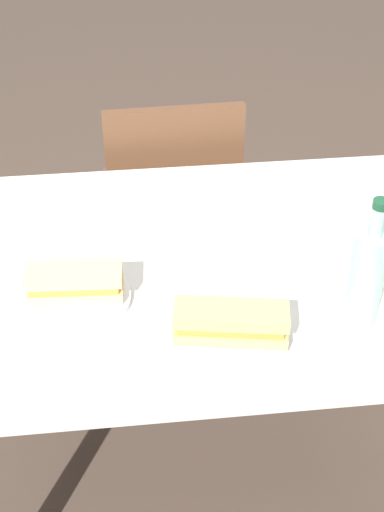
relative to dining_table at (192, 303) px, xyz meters
The scene contains 12 objects.
ground_plane 0.63m from the dining_table, ahead, with size 8.00×8.00×0.00m, color #47382D.
dining_table is the anchor object (origin of this frame).
chair_far 0.61m from the dining_table, 89.75° to the left, with size 0.41×0.41×0.87m.
plate_near 0.28m from the dining_table, 78.99° to the right, with size 0.22×0.22×0.01m, color silver.
baguette_sandwich_near 0.30m from the dining_table, 78.99° to the right, with size 0.22×0.11×0.07m.
knife_near 0.24m from the dining_table, 77.20° to the right, with size 0.18×0.02×0.01m.
plate_far 0.29m from the dining_table, 158.89° to the right, with size 0.22×0.22×0.01m, color white.
baguette_sandwich_far 0.31m from the dining_table, 158.89° to the right, with size 0.20×0.08×0.07m.
knife_far 0.29m from the dining_table, behind, with size 0.18×0.06×0.01m.
water_bottle 0.44m from the dining_table, 33.71° to the right, with size 0.07×0.07×0.28m.
olive_bowl 0.51m from the dining_table, 21.49° to the left, with size 0.09×0.09×0.03m, color silver.
paper_napkin 0.23m from the dining_table, 36.27° to the left, with size 0.14×0.14×0.00m, color white.
Camera 1 is at (-0.13, -1.19, 1.73)m, focal length 49.84 mm.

